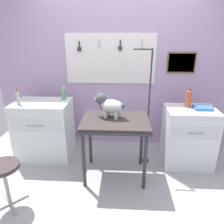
{
  "coord_description": "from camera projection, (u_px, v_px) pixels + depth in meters",
  "views": [
    {
      "loc": [
        0.08,
        -2.1,
        1.83
      ],
      "look_at": [
        -0.06,
        0.3,
        0.92
      ],
      "focal_mm": 33.59,
      "sensor_mm": 36.0,
      "label": 1
    }
  ],
  "objects": [
    {
      "name": "conditioner_bottle",
      "position": [
        18.0,
        98.0,
        2.9
      ],
      "size": [
        0.05,
        0.05,
        0.23
      ],
      "color": "#B1A9B1",
      "rests_on": "counter_left"
    },
    {
      "name": "grooming_table",
      "position": [
        115.0,
        126.0,
        2.64
      ],
      "size": [
        0.86,
        0.64,
        0.82
      ],
      "color": "#2D2D33",
      "rests_on": "ground"
    },
    {
      "name": "dog",
      "position": [
        109.0,
        105.0,
        2.64
      ],
      "size": [
        0.41,
        0.28,
        0.31
      ],
      "color": "silver",
      "rests_on": "grooming_table"
    },
    {
      "name": "soda_bottle",
      "position": [
        188.0,
        98.0,
        2.9
      ],
      "size": [
        0.08,
        0.08,
        0.27
      ],
      "color": "#B84828",
      "rests_on": "cabinet_right"
    },
    {
      "name": "grooming_arm",
      "position": [
        148.0,
        114.0,
        2.92
      ],
      "size": [
        0.29,
        0.11,
        1.65
      ],
      "color": "#2D2D33",
      "rests_on": "ground"
    },
    {
      "name": "supply_tray",
      "position": [
        203.0,
        108.0,
        2.85
      ],
      "size": [
        0.24,
        0.18,
        0.04
      ],
      "color": "#3975D3",
      "rests_on": "cabinet_right"
    },
    {
      "name": "spray_bottle_short",
      "position": [
        64.0,
        94.0,
        3.13
      ],
      "size": [
        0.06,
        0.06,
        0.2
      ],
      "color": "#469968",
      "rests_on": "counter_left"
    },
    {
      "name": "counter_left",
      "position": [
        45.0,
        130.0,
        3.19
      ],
      "size": [
        0.8,
        0.58,
        0.89
      ],
      "color": "silver",
      "rests_on": "ground"
    },
    {
      "name": "stool",
      "position": [
        4.0,
        172.0,
        2.23
      ],
      "size": [
        0.34,
        0.34,
        0.53
      ],
      "color": "#9E9EA3",
      "rests_on": "ground"
    },
    {
      "name": "ground",
      "position": [
        115.0,
        191.0,
        2.62
      ],
      "size": [
        4.4,
        4.0,
        0.04
      ],
      "primitive_type": "cube",
      "color": "#A6A6A5"
    },
    {
      "name": "cabinet_right",
      "position": [
        188.0,
        137.0,
        3.01
      ],
      "size": [
        0.68,
        0.54,
        0.85
      ],
      "color": "silver",
      "rests_on": "ground"
    },
    {
      "name": "rear_wall_panel",
      "position": [
        119.0,
        77.0,
        3.39
      ],
      "size": [
        4.0,
        0.11,
        2.3
      ],
      "color": "#B298BF",
      "rests_on": "ground"
    }
  ]
}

